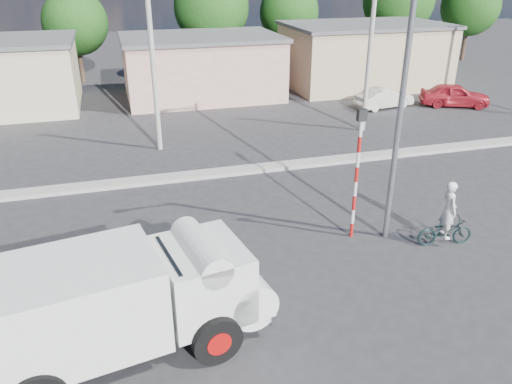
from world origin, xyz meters
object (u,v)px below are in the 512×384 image
object	(u,v)px
cyclist	(447,218)
streetlight	(398,89)
traffic_pole	(358,164)
truck	(127,300)
car_red	(455,95)
car_cream	(384,98)
bicycle	(445,231)

from	to	relation	value
cyclist	streetlight	distance (m)	4.46
traffic_pole	truck	bearing A→B (deg)	-154.34
truck	car_red	distance (m)	27.03
car_red	streetlight	size ratio (longest dim) A/B	0.47
cyclist	traffic_pole	world-z (taller)	traffic_pole
car_red	traffic_pole	distance (m)	19.27
cyclist	car_red	size ratio (longest dim) A/B	0.45
car_cream	streetlight	world-z (taller)	streetlight
car_cream	traffic_pole	bearing A→B (deg)	136.95
cyclist	streetlight	world-z (taller)	streetlight
truck	car_red	world-z (taller)	truck
streetlight	cyclist	bearing A→B (deg)	-30.25
car_cream	streetlight	bearing A→B (deg)	140.20
cyclist	car_red	distance (m)	18.41
bicycle	car_red	world-z (taller)	car_red
bicycle	car_red	bearing A→B (deg)	-27.92
cyclist	car_cream	distance (m)	16.93
car_cream	cyclist	bearing A→B (deg)	146.89
car_cream	car_red	size ratio (longest dim) A/B	0.90
truck	traffic_pole	distance (m)	8.23
cyclist	traffic_pole	distance (m)	3.37
car_cream	car_red	xyz separation A→B (m)	(4.48, -0.88, 0.09)
car_red	cyclist	bearing A→B (deg)	166.86
truck	bicycle	bearing A→B (deg)	2.64
bicycle	streetlight	size ratio (longest dim) A/B	0.20
truck	bicycle	world-z (taller)	truck
traffic_pole	cyclist	bearing A→B (deg)	-26.09
car_red	bicycle	bearing A→B (deg)	166.86
car_cream	truck	bearing A→B (deg)	126.84
car_red	car_cream	bearing A→B (deg)	102.68
truck	cyclist	world-z (taller)	truck
cyclist	car_cream	bearing A→B (deg)	-13.86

